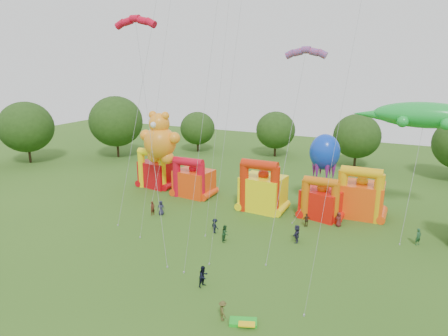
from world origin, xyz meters
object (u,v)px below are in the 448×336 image
at_px(octopus_kite, 317,174).
at_px(spectator_4, 307,220).
at_px(spectator_0, 161,208).
at_px(bouncy_castle_0, 156,172).
at_px(gecko_kite, 419,144).
at_px(bouncy_castle_2, 262,190).
at_px(teddy_bear_kite, 159,149).

bearing_deg(octopus_kite, spectator_4, -86.96).
bearing_deg(spectator_0, bouncy_castle_0, 103.04).
bearing_deg(spectator_0, gecko_kite, -3.80).
bearing_deg(bouncy_castle_2, teddy_bear_kite, -176.72).
xyz_separation_m(bouncy_castle_0, teddy_bear_kite, (3.02, -3.37, 4.49)).
bearing_deg(teddy_bear_kite, bouncy_castle_0, 131.90).
height_order(bouncy_castle_2, gecko_kite, gecko_kite).
distance_m(gecko_kite, octopus_kite, 12.05).
xyz_separation_m(bouncy_castle_2, spectator_0, (-10.72, -7.09, -1.68)).
distance_m(teddy_bear_kite, spectator_0, 9.56).
bearing_deg(teddy_bear_kite, spectator_4, -5.61).
bearing_deg(spectator_4, bouncy_castle_2, -57.40).
bearing_deg(spectator_0, teddy_bear_kite, 100.15).
bearing_deg(teddy_bear_kite, gecko_kite, 7.26).
bearing_deg(gecko_kite, spectator_4, -149.95).
bearing_deg(teddy_bear_kite, spectator_0, -55.79).
height_order(bouncy_castle_0, gecko_kite, gecko_kite).
relative_size(bouncy_castle_0, spectator_0, 3.31).
relative_size(bouncy_castle_0, octopus_kite, 0.62).
relative_size(bouncy_castle_2, teddy_bear_kite, 0.57).
bearing_deg(gecko_kite, bouncy_castle_0, -178.81).
distance_m(bouncy_castle_2, teddy_bear_kite, 15.56).
height_order(octopus_kite, spectator_4, octopus_kite).
distance_m(teddy_bear_kite, gecko_kite, 32.61).
xyz_separation_m(bouncy_castle_2, teddy_bear_kite, (-14.95, -0.86, 4.21)).
distance_m(teddy_bear_kite, spectator_4, 22.41).
bearing_deg(teddy_bear_kite, octopus_kite, 9.78).
xyz_separation_m(teddy_bear_kite, spectator_0, (4.23, -6.23, -5.89)).
distance_m(bouncy_castle_0, bouncy_castle_2, 18.16).
relative_size(bouncy_castle_2, octopus_kite, 0.70).
bearing_deg(bouncy_castle_0, spectator_4, -12.61).
distance_m(bouncy_castle_0, teddy_bear_kite, 6.38).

